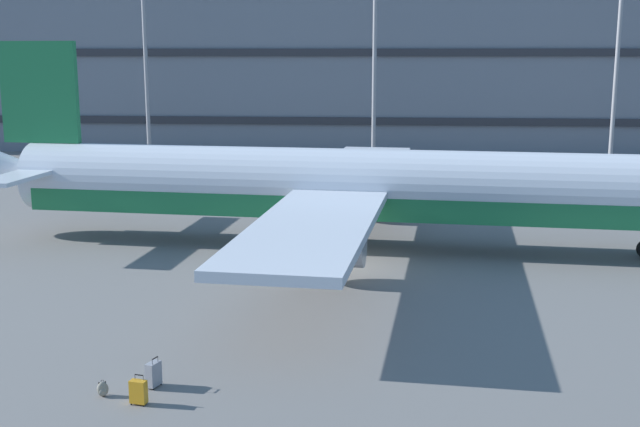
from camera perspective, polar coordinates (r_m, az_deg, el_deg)
The scene contains 9 objects.
ground_plane at distance 35.97m, azimuth 1.58°, elevation -3.72°, with size 600.00×600.00×0.00m, color slate.
terminal_structure at distance 85.61m, azimuth 3.21°, elevation 11.38°, with size 144.09×21.48×18.86m.
airliner at distance 38.70m, azimuth 2.63°, elevation 1.87°, with size 40.13×32.66×9.96m.
light_mast_left at distance 72.68m, azimuth -12.43°, elevation 13.40°, with size 1.80×0.50×21.21m.
light_mast_center_left at distance 69.76m, azimuth 3.94°, elevation 13.49°, with size 1.80×0.50×20.65m.
light_mast_center_right at distance 72.50m, azimuth 20.55°, elevation 12.09°, with size 1.80×0.50×19.08m.
suitcase_red at distance 23.67m, azimuth -11.79°, elevation -11.13°, with size 0.40×0.54×0.90m.
suitcase_orange at distance 22.68m, azimuth -12.82°, elevation -12.28°, with size 0.49×0.33×0.83m.
backpack_small at distance 23.46m, azimuth -15.22°, elevation -12.01°, with size 0.36×0.31×0.47m.
Camera 1 is at (1.55, -34.70, 9.34)m, focal length 44.90 mm.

